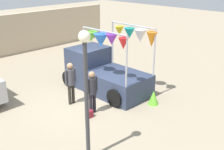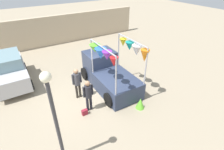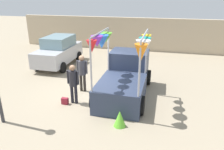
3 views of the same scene
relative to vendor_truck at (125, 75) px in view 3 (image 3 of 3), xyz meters
The scene contains 8 objects.
ground_plane 1.81m from the vendor_truck, 161.48° to the right, with size 60.00×60.00×0.00m, color gray.
vendor_truck is the anchor object (origin of this frame).
parked_car 5.88m from the vendor_truck, 147.22° to the left, with size 1.88×4.00×1.88m.
person_customer 2.43m from the vendor_truck, 143.35° to the right, with size 0.53×0.34×1.71m.
person_vendor 2.04m from the vendor_truck, behind, with size 0.53×0.34×1.77m.
handbag 2.93m from the vendor_truck, 144.34° to the right, with size 0.28×0.16×0.28m, color maroon.
brick_boundary_wall 8.50m from the vendor_truck, 100.05° to the left, with size 18.00×0.36×2.60m, color tan.
folded_kite_bundle_lime 2.77m from the vendor_truck, 83.44° to the right, with size 0.44×0.44×0.60m, color #66CC33.
Camera 3 is at (3.12, -8.70, 4.48)m, focal length 35.00 mm.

